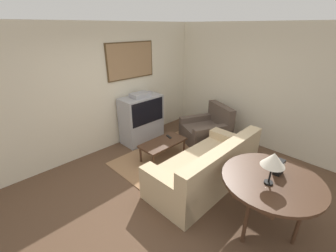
{
  "coord_description": "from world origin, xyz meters",
  "views": [
    {
      "loc": [
        -2.25,
        -2.19,
        2.62
      ],
      "look_at": [
        0.67,
        0.77,
        0.75
      ],
      "focal_mm": 24.0,
      "sensor_mm": 36.0,
      "label": 1
    }
  ],
  "objects": [
    {
      "name": "mantel_clock",
      "position": [
        0.53,
        -1.46,
        0.91
      ],
      "size": [
        0.15,
        0.1,
        0.2
      ],
      "color": "black",
      "rests_on": "console_table"
    },
    {
      "name": "remote",
      "position": [
        0.83,
        0.91,
        0.4
      ],
      "size": [
        0.08,
        0.17,
        0.02
      ],
      "color": "black",
      "rests_on": "coffee_table"
    },
    {
      "name": "console_table",
      "position": [
        0.36,
        -1.46,
        0.75
      ],
      "size": [
        1.27,
        1.27,
        0.81
      ],
      "color": "#472D1E",
      "rests_on": "ground_plane"
    },
    {
      "name": "area_rug",
      "position": [
        0.69,
        0.8,
        0.01
      ],
      "size": [
        2.24,
        1.42,
        0.01
      ],
      "color": "#99704C",
      "rests_on": "ground_plane"
    },
    {
      "name": "armchair",
      "position": [
        1.88,
        0.65,
        0.28
      ],
      "size": [
        1.27,
        1.21,
        0.89
      ],
      "rotation": [
        0.0,
        0.0,
        -1.98
      ],
      "color": "brown",
      "rests_on": "ground_plane"
    },
    {
      "name": "coffee_table",
      "position": [
        0.59,
        0.84,
        0.34
      ],
      "size": [
        1.0,
        0.5,
        0.39
      ],
      "color": "#472D1E",
      "rests_on": "ground_plane"
    },
    {
      "name": "wall_back",
      "position": [
        0.01,
        2.13,
        1.36
      ],
      "size": [
        12.0,
        0.1,
        2.7
      ],
      "color": "beige",
      "rests_on": "ground_plane"
    },
    {
      "name": "tv",
      "position": [
        0.79,
        1.8,
        0.57
      ],
      "size": [
        0.99,
        0.52,
        1.21
      ],
      "color": "#9E9EA3",
      "rests_on": "ground_plane"
    },
    {
      "name": "ground_plane",
      "position": [
        0.0,
        0.0,
        0.0
      ],
      "size": [
        12.0,
        12.0,
        0.0
      ],
      "primitive_type": "plane",
      "color": "brown"
    },
    {
      "name": "table_lamp",
      "position": [
        0.23,
        -1.46,
        1.16
      ],
      "size": [
        0.28,
        0.28,
        0.44
      ],
      "color": "black",
      "rests_on": "console_table"
    },
    {
      "name": "couch",
      "position": [
        0.54,
        -0.32,
        0.31
      ],
      "size": [
        2.14,
        1.0,
        0.88
      ],
      "rotation": [
        0.0,
        0.0,
        3.15
      ],
      "color": "#CCB289",
      "rests_on": "ground_plane"
    },
    {
      "name": "wall_right",
      "position": [
        2.63,
        0.0,
        1.35
      ],
      "size": [
        0.06,
        12.0,
        2.7
      ],
      "color": "beige",
      "rests_on": "ground_plane"
    }
  ]
}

